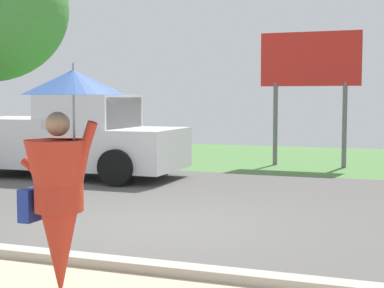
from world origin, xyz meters
TOP-DOWN VIEW (x-y plane):
  - ground_plane at (0.00, 2.95)m, footprint 40.00×22.00m
  - monk_pedestrian at (0.44, -3.03)m, footprint 1.03×0.91m
  - pickup_truck at (-3.93, 4.20)m, footprint 5.20×2.28m
  - roadside_billboard at (0.87, 8.07)m, footprint 2.60×0.12m

SIDE VIEW (x-z plane):
  - ground_plane at x=0.00m, z-range -0.15..0.05m
  - pickup_truck at x=-3.93m, z-range -0.07..1.81m
  - monk_pedestrian at x=0.44m, z-range 0.00..2.13m
  - roadside_billboard at x=0.87m, z-range 0.80..4.30m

